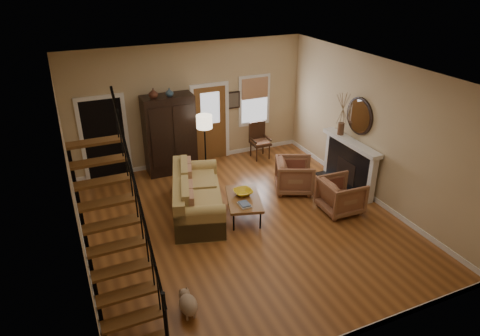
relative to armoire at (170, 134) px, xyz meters
name	(u,v)px	position (x,y,z in m)	size (l,w,h in m)	color
room	(196,135)	(0.29, -1.39, 0.46)	(7.00, 7.33, 3.30)	brown
staircase	(112,220)	(-2.08, -4.45, 0.55)	(0.94, 2.80, 3.20)	brown
fireplace	(351,160)	(3.83, -2.65, -0.31)	(0.33, 1.95, 2.30)	black
armoire	(170,134)	(0.00, 0.00, 0.00)	(1.30, 0.60, 2.10)	black
vase_a	(153,93)	(-0.35, -0.10, 1.17)	(0.24, 0.24, 0.25)	#4C2619
vase_b	(169,92)	(0.05, -0.10, 1.16)	(0.20, 0.20, 0.21)	#334C60
sofa	(197,195)	(-0.04, -2.30, -0.60)	(1.04, 2.40, 0.89)	tan
coffee_table	(244,207)	(0.84, -2.87, -0.82)	(0.71, 1.22, 0.47)	brown
bowl	(243,192)	(0.89, -2.72, -0.53)	(0.42, 0.42, 0.10)	gold
books	(244,204)	(0.72, -3.17, -0.55)	(0.22, 0.30, 0.06)	beige
armchair_left	(341,195)	(2.93, -3.54, -0.65)	(0.85, 0.88, 0.80)	brown
armchair_right	(295,176)	(2.46, -2.29, -0.64)	(0.88, 0.90, 0.82)	brown
floor_lamp	(205,148)	(0.70, -0.79, -0.19)	(0.40, 0.40, 1.73)	black
side_chair	(260,141)	(2.55, -0.20, -0.54)	(0.54, 0.54, 1.02)	#3A2112
dog	(188,306)	(-1.18, -5.20, -0.87)	(0.29, 0.49, 0.36)	tan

